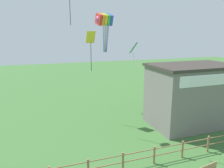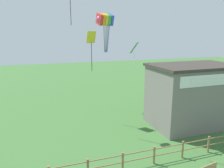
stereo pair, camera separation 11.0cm
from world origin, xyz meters
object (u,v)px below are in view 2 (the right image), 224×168
seaside_building (192,95)px  kite_green_diamond (134,50)px  kite_yellow_diamond (91,42)px  kite_rainbow_parafoil (105,20)px

seaside_building → kite_green_diamond: bearing=139.5°
kite_yellow_diamond → seaside_building: bearing=-26.0°
seaside_building → kite_yellow_diamond: (-8.33, 4.07, 4.67)m
kite_rainbow_parafoil → kite_green_diamond: bearing=-60.3°
kite_green_diamond → kite_yellow_diamond: (-4.10, 0.46, 0.73)m
kite_green_diamond → kite_yellow_diamond: 4.19m
seaside_building → kite_green_diamond: size_ratio=3.04×
seaside_building → kite_rainbow_parafoil: 11.53m
kite_yellow_diamond → kite_green_diamond: bearing=-6.4°
seaside_building → kite_rainbow_parafoil: (-6.13, 6.94, 6.87)m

